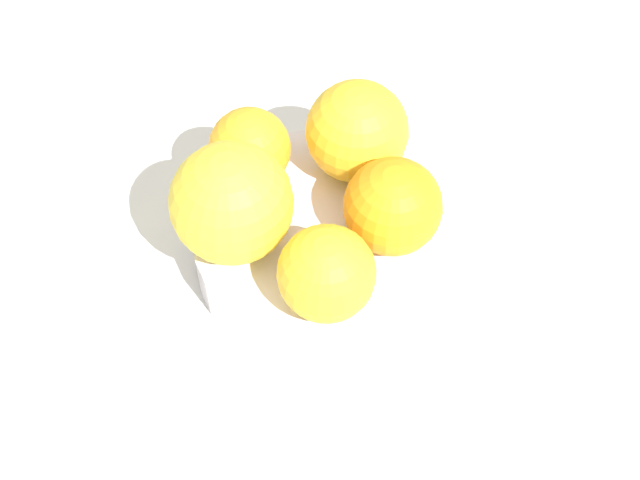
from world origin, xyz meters
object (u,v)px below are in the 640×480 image
at_px(orange_in_bowl_0, 232,203).
at_px(orange_in_bowl_2, 250,148).
at_px(fruit_bowl, 320,244).
at_px(orange_in_bowl_1, 393,206).
at_px(orange_in_bowl_3, 351,129).
at_px(orange_in_bowl_4, 327,274).

xyz_separation_m(orange_in_bowl_0, orange_in_bowl_2, (-0.02, 0.06, -0.01)).
height_order(fruit_bowl, orange_in_bowl_1, orange_in_bowl_1).
relative_size(fruit_bowl, orange_in_bowl_3, 2.46).
distance_m(fruit_bowl, orange_in_bowl_2, 0.09).
height_order(orange_in_bowl_0, orange_in_bowl_2, orange_in_bowl_0).
bearing_deg(orange_in_bowl_2, orange_in_bowl_3, 34.06).
xyz_separation_m(fruit_bowl, orange_in_bowl_0, (-0.05, -0.04, 0.07)).
xyz_separation_m(fruit_bowl, orange_in_bowl_1, (0.05, 0.01, 0.06)).
height_order(orange_in_bowl_0, orange_in_bowl_1, orange_in_bowl_0).
distance_m(fruit_bowl, orange_in_bowl_0, 0.09).
xyz_separation_m(orange_in_bowl_2, orange_in_bowl_3, (0.06, 0.04, 0.01)).
bearing_deg(fruit_bowl, orange_in_bowl_2, 162.25).
height_order(fruit_bowl, orange_in_bowl_0, orange_in_bowl_0).
bearing_deg(orange_in_bowl_3, orange_in_bowl_0, -114.08).
distance_m(orange_in_bowl_0, orange_in_bowl_2, 0.06).
distance_m(orange_in_bowl_2, orange_in_bowl_3, 0.07).
height_order(orange_in_bowl_0, orange_in_bowl_4, orange_in_bowl_0).
xyz_separation_m(orange_in_bowl_1, orange_in_bowl_3, (-0.05, 0.05, 0.00)).
bearing_deg(orange_in_bowl_0, fruit_bowl, 36.57).
bearing_deg(orange_in_bowl_2, orange_in_bowl_0, -73.23).
bearing_deg(orange_in_bowl_4, orange_in_bowl_1, 74.94).
distance_m(orange_in_bowl_0, orange_in_bowl_4, 0.08).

